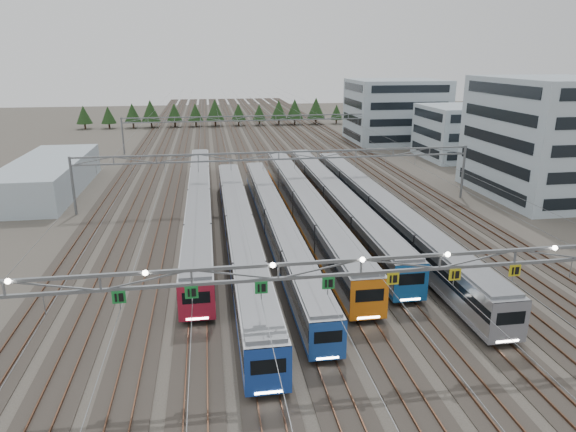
{
  "coord_description": "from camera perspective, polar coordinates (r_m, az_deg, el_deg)",
  "views": [
    {
      "loc": [
        -9.76,
        -30.6,
        20.85
      ],
      "look_at": [
        -1.23,
        23.81,
        3.5
      ],
      "focal_mm": 32.0,
      "sensor_mm": 36.0,
      "label": 1
    }
  ],
  "objects": [
    {
      "name": "train_d",
      "position": [
        66.39,
        1.87,
        1.26
      ],
      "size": [
        3.15,
        55.12,
        4.11
      ],
      "color": "black",
      "rests_on": "ground"
    },
    {
      "name": "west_shed",
      "position": [
        89.49,
        -25.09,
        4.02
      ],
      "size": [
        10.0,
        30.0,
        5.07
      ],
      "primitive_type": "cube",
      "color": "#A8BCC8",
      "rests_on": "ground"
    },
    {
      "name": "gantry_mid",
      "position": [
        72.73,
        -1.02,
        6.01
      ],
      "size": [
        56.36,
        0.36,
        8.0
      ],
      "color": "slate",
      "rests_on": "ground"
    },
    {
      "name": "train_b",
      "position": [
        57.39,
        -5.42,
        -1.55
      ],
      "size": [
        3.0,
        54.62,
        3.91
      ],
      "color": "black",
      "rests_on": "ground"
    },
    {
      "name": "depot_bldg_mid",
      "position": [
        113.99,
        18.4,
        8.82
      ],
      "size": [
        14.0,
        16.0,
        10.81
      ],
      "primitive_type": "cube",
      "color": "#A8BCC8",
      "rests_on": "ground"
    },
    {
      "name": "treeline",
      "position": [
        160.43,
        -3.51,
        11.51
      ],
      "size": [
        106.4,
        5.6,
        7.02
      ],
      "color": "#332114",
      "rests_on": "ground"
    },
    {
      "name": "train_a",
      "position": [
        69.19,
        -9.81,
        1.58
      ],
      "size": [
        2.97,
        59.13,
        3.87
      ],
      "color": "black",
      "rests_on": "ground"
    },
    {
      "name": "train_e",
      "position": [
        69.42,
        5.19,
        1.88
      ],
      "size": [
        3.08,
        54.5,
        4.02
      ],
      "color": "black",
      "rests_on": "ground"
    },
    {
      "name": "depot_bldg_north",
      "position": [
        132.4,
        11.85,
        11.36
      ],
      "size": [
        22.0,
        18.0,
        15.09
      ],
      "primitive_type": "cube",
      "color": "#A8BCC8",
      "rests_on": "ground"
    },
    {
      "name": "track_bed",
      "position": [
        132.39,
        -4.64,
        9.02
      ],
      "size": [
        54.0,
        260.0,
        5.42
      ],
      "color": "#2D2823",
      "rests_on": "ground"
    },
    {
      "name": "gantry_near",
      "position": [
        34.83,
        8.09,
        -5.98
      ],
      "size": [
        56.36,
        0.61,
        8.08
      ],
      "color": "slate",
      "rests_on": "ground"
    },
    {
      "name": "gantry_far",
      "position": [
        116.91,
        -4.12,
        10.34
      ],
      "size": [
        56.36,
        0.36,
        8.0
      ],
      "color": "slate",
      "rests_on": "ground"
    },
    {
      "name": "ground",
      "position": [
        38.3,
        7.64,
        -15.68
      ],
      "size": [
        400.0,
        400.0,
        0.0
      ],
      "primitive_type": "plane",
      "color": "#47423A",
      "rests_on": "ground"
    },
    {
      "name": "train_f",
      "position": [
        65.58,
        10.17,
        0.71
      ],
      "size": [
        3.04,
        58.34,
        3.97
      ],
      "color": "black",
      "rests_on": "ground"
    },
    {
      "name": "train_c",
      "position": [
        60.64,
        -1.35,
        -0.62
      ],
      "size": [
        2.7,
        54.12,
        3.51
      ],
      "color": "black",
      "rests_on": "ground"
    },
    {
      "name": "depot_bldg_south",
      "position": [
        87.24,
        27.17,
        7.68
      ],
      "size": [
        18.0,
        22.0,
        17.72
      ],
      "primitive_type": "cube",
      "color": "#A8BCC8",
      "rests_on": "ground"
    }
  ]
}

